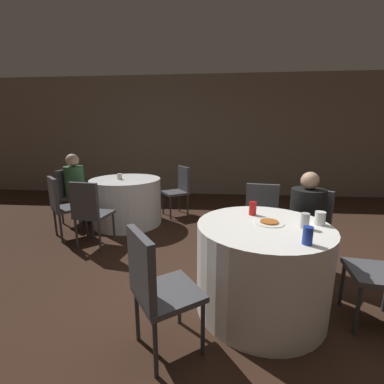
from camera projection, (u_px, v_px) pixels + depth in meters
ground_plane at (267, 298)px, 2.36m from camera, size 16.00×16.00×0.00m
wall_back at (237, 137)px, 6.07m from camera, size 16.00×0.06×2.80m
table_near at (261, 267)px, 2.16m from camera, size 1.08×1.08×0.76m
table_far at (127, 201)px, 4.25m from camera, size 1.13×1.13×0.76m
chair_near_north at (261, 215)px, 3.03m from camera, size 0.46×0.46×0.89m
chair_near_southwest at (155, 283)px, 1.66m from camera, size 0.56×0.56×0.89m
chair_near_northeast at (309, 223)px, 2.78m from camera, size 0.56×0.56×0.89m
chair_far_southwest at (61, 202)px, 3.61m from camera, size 0.57×0.57×0.89m
chair_far_west at (70, 191)px, 4.33m from camera, size 0.42×0.41×0.89m
chair_far_south at (89, 209)px, 3.29m from camera, size 0.46×0.46×0.89m
chair_far_northeast at (180, 186)px, 4.67m from camera, size 0.56×0.56×0.89m
person_black_shirt at (303, 224)px, 2.66m from camera, size 0.47×0.48×1.10m
person_green_jacket at (79, 189)px, 4.30m from camera, size 0.49×0.31×1.15m
pizza_plate_near at (269, 222)px, 2.11m from camera, size 0.25×0.25×0.02m
soda_can_red at (253, 208)px, 2.32m from camera, size 0.07×0.07×0.12m
soda_can_blue at (308, 236)px, 1.70m from camera, size 0.07×0.07×0.12m
soda_can_silver at (305, 221)px, 1.98m from camera, size 0.07×0.07×0.12m
cup_near at (320, 218)px, 2.07m from camera, size 0.08×0.08×0.11m
cup_far at (120, 177)px, 4.11m from camera, size 0.08×0.08×0.09m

